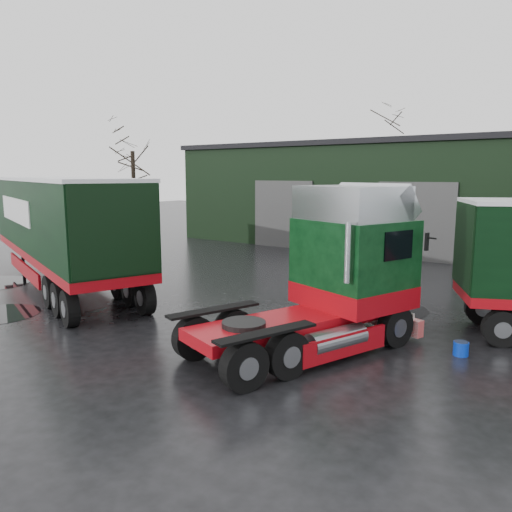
{
  "coord_description": "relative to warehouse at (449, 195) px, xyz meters",
  "views": [
    {
      "loc": [
        10.15,
        -11.37,
        4.39
      ],
      "look_at": [
        0.63,
        1.92,
        1.7
      ],
      "focal_mm": 35.0,
      "sensor_mm": 36.0,
      "label": 1
    }
  ],
  "objects": [
    {
      "name": "ground",
      "position": [
        -2.0,
        -20.0,
        -3.16
      ],
      "size": [
        100.0,
        100.0,
        0.0
      ],
      "primitive_type": "plane",
      "color": "black"
    },
    {
      "name": "warehouse",
      "position": [
        0.0,
        0.0,
        0.0
      ],
      "size": [
        32.4,
        12.4,
        6.3
      ],
      "color": "black",
      "rests_on": "ground"
    },
    {
      "name": "hero_tractor",
      "position": [
        2.1,
        -21.12,
        -1.08
      ],
      "size": [
        4.88,
        7.23,
        4.14
      ],
      "primitive_type": null,
      "rotation": [
        0.0,
        0.0,
        -0.34
      ],
      "color": "black",
      "rests_on": "ground"
    },
    {
      "name": "trailer_left",
      "position": [
        -9.5,
        -20.0,
        -1.01
      ],
      "size": [
        13.96,
        7.5,
        4.3
      ],
      "primitive_type": null,
      "rotation": [
        0.0,
        0.0,
        1.21
      ],
      "color": "silver",
      "rests_on": "ground"
    },
    {
      "name": "wash_bucket",
      "position": [
        5.44,
        -18.96,
        -2.99
      ],
      "size": [
        0.41,
        0.41,
        0.34
      ],
      "primitive_type": "cylinder",
      "rotation": [
        0.0,
        0.0,
        0.14
      ],
      "color": "#082EB9",
      "rests_on": "ground"
    },
    {
      "name": "tree_left",
      "position": [
        -19.0,
        -8.0,
        1.09
      ],
      "size": [
        4.4,
        4.4,
        8.5
      ],
      "primitive_type": null,
      "color": "black",
      "rests_on": "ground"
    },
    {
      "name": "tree_back_a",
      "position": [
        -8.0,
        10.0,
        1.59
      ],
      "size": [
        4.4,
        4.4,
        9.5
      ],
      "primitive_type": null,
      "color": "black",
      "rests_on": "ground"
    },
    {
      "name": "puddle_1",
      "position": [
        2.28,
        -16.01,
        -3.15
      ],
      "size": [
        2.89,
        2.89,
        0.01
      ],
      "primitive_type": "cylinder",
      "color": "black",
      "rests_on": "ground"
    }
  ]
}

